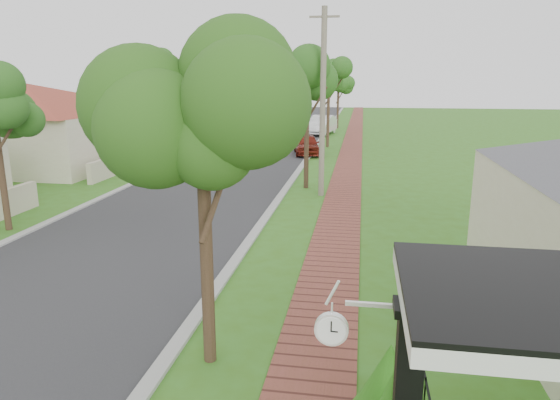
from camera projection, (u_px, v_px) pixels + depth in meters
The scene contains 12 objects.
road at pixel (232, 169), 27.32m from camera, with size 7.00×120.00×0.02m, color #28282B.
kerb_right at pixel (298, 171), 26.74m from camera, with size 0.30×120.00×0.10m, color #9E9E99.
kerb_left at pixel (169, 168), 27.89m from camera, with size 0.30×120.00×0.10m, color #9E9E99.
sidewalk at pixel (347, 173), 26.34m from camera, with size 1.50×120.00×0.03m, color brown.
street_trees at pixel (259, 83), 32.77m from camera, with size 10.70×37.65×5.89m.
far_house_red at pixel (29, 123), 28.63m from camera, with size 15.56×15.56×4.60m.
far_house_grey at pixel (136, 109), 42.05m from camera, with size 15.56×15.56×4.60m.
parked_car_red at pixel (307, 144), 32.50m from camera, with size 1.55×3.84×1.31m, color maroon.
parked_car_white at pixel (322, 125), 43.86m from camera, with size 1.73×4.98×1.64m, color white.
near_tree at pixel (202, 125), 7.90m from camera, with size 2.04×2.04×5.24m.
utility_pole at pixel (323, 103), 20.39m from camera, with size 1.20×0.24×7.63m.
station_clock at pixel (335, 327), 6.06m from camera, with size 1.06×0.13×0.59m.
Camera 1 is at (3.92, -6.15, 4.90)m, focal length 32.00 mm.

